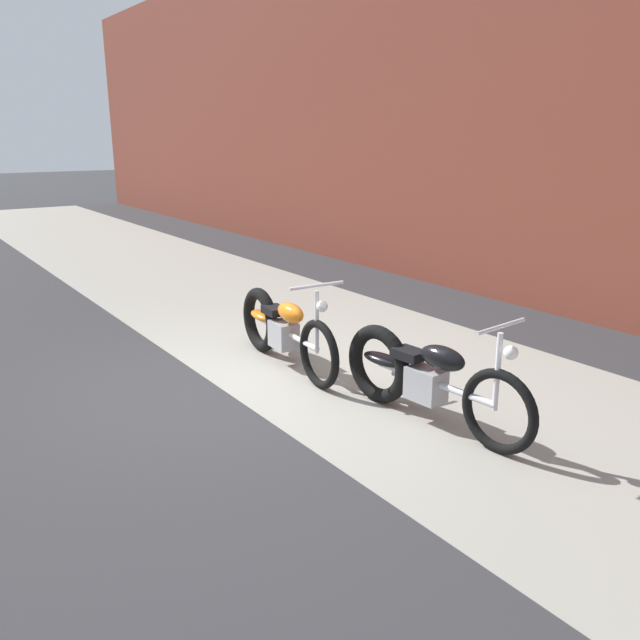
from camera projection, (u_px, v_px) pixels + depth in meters
name	position (u px, v px, depth m)	size (l,w,h in m)	color
ground_plane	(225.00, 391.00, 6.23)	(80.00, 80.00, 0.00)	#2D2D30
sidewalk_slab	(366.00, 356.00, 7.20)	(36.00, 3.50, 0.01)	gray
brick_building_wall	(581.00, 83.00, 8.28)	(36.00, 0.50, 6.00)	brown
motorcycle_orange	(280.00, 328.00, 6.89)	(2.01, 0.58, 1.03)	black
motorcycle_black	(419.00, 375.00, 5.53)	(2.01, 0.58, 1.03)	black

